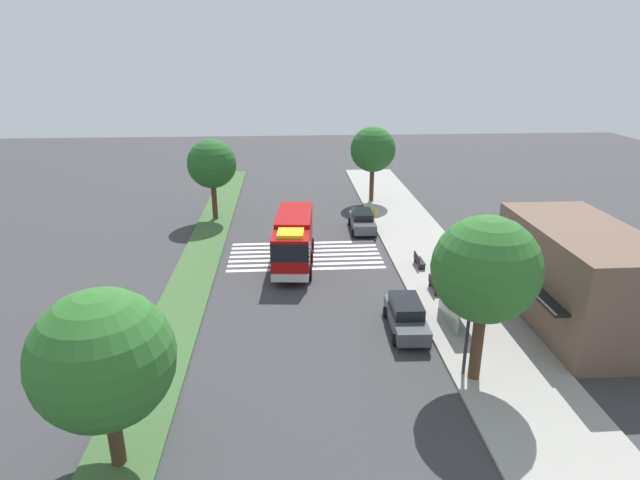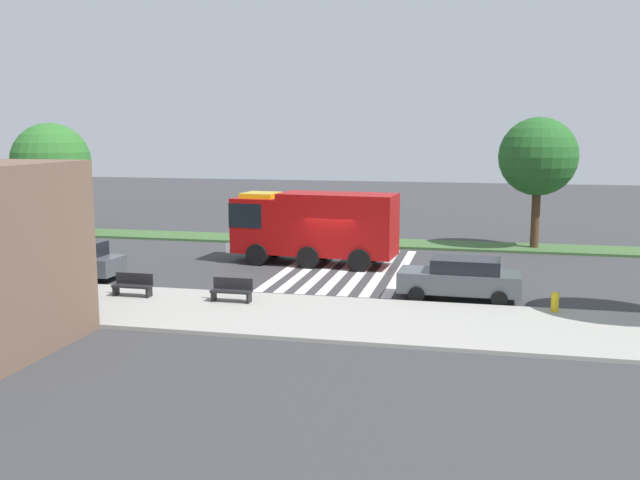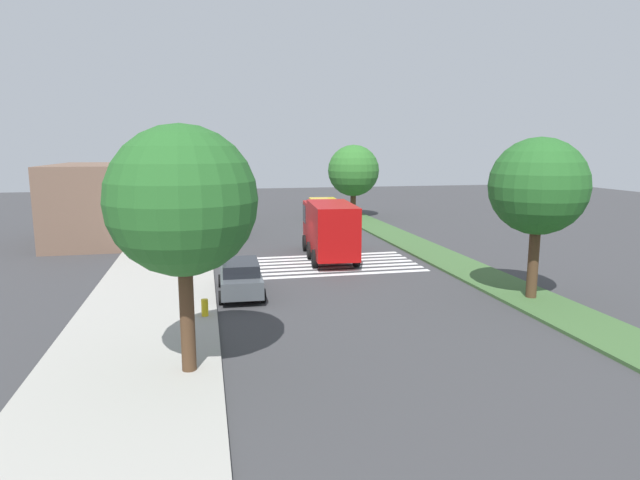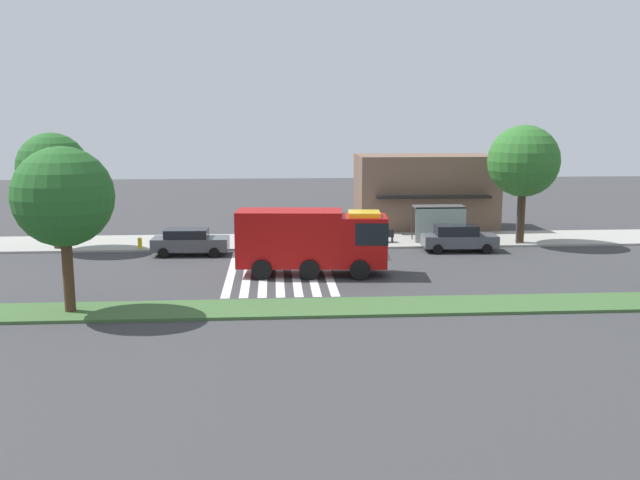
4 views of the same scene
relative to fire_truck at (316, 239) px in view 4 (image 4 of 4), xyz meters
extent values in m
plane|color=#38383A|center=(-1.28, 0.90, -2.04)|extent=(120.00, 120.00, 0.00)
cube|color=#9E9B93|center=(-1.28, 10.18, -1.97)|extent=(60.00, 5.79, 0.14)
cube|color=#3D6033|center=(-1.28, -6.98, -1.97)|extent=(60.00, 3.00, 0.14)
cube|color=silver|center=(-4.72, 0.90, -2.03)|extent=(0.45, 11.49, 0.01)
cube|color=silver|center=(-3.82, 0.90, -2.03)|extent=(0.45, 11.49, 0.01)
cube|color=silver|center=(-2.92, 0.90, -2.03)|extent=(0.45, 11.49, 0.01)
cube|color=silver|center=(-2.02, 0.90, -2.03)|extent=(0.45, 11.49, 0.01)
cube|color=silver|center=(-1.12, 0.90, -2.03)|extent=(0.45, 11.49, 0.01)
cube|color=silver|center=(-0.22, 0.90, -2.03)|extent=(0.45, 11.49, 0.01)
cube|color=silver|center=(0.68, 0.90, -2.03)|extent=(0.45, 11.49, 0.01)
cube|color=#A50C0C|center=(2.64, -0.22, -0.11)|extent=(2.65, 2.66, 2.76)
cube|color=#A50C0C|center=(-1.45, 0.12, 0.05)|extent=(5.93, 2.93, 3.06)
cube|color=black|center=(3.01, -0.25, 0.45)|extent=(1.97, 2.63, 1.22)
cube|color=silver|center=(3.97, -0.32, -1.24)|extent=(0.44, 2.48, 0.50)
cube|color=yellow|center=(2.64, -0.22, 1.40)|extent=(1.86, 1.86, 0.24)
cylinder|color=black|center=(2.49, 1.04, -1.49)|extent=(1.12, 0.39, 1.10)
cylinder|color=black|center=(2.29, -1.43, -1.49)|extent=(1.12, 0.39, 1.10)
cylinder|color=black|center=(-2.78, 1.47, -1.49)|extent=(1.12, 0.39, 1.10)
cylinder|color=black|center=(-2.98, -1.00, -1.49)|extent=(1.12, 0.39, 1.10)
cylinder|color=black|center=(-0.20, 1.26, -1.49)|extent=(1.12, 0.39, 1.10)
cylinder|color=black|center=(-0.40, -1.21, -1.49)|extent=(1.12, 0.39, 1.10)
cube|color=#474C51|center=(-7.58, 6.08, -1.31)|extent=(4.82, 2.01, 0.81)
cube|color=black|center=(-7.82, 6.09, -0.63)|extent=(2.72, 1.73, 0.55)
cylinder|color=black|center=(-5.98, 6.99, -1.72)|extent=(0.65, 0.24, 0.64)
cylinder|color=black|center=(-6.03, 5.10, -1.72)|extent=(0.65, 0.24, 0.64)
cylinder|color=black|center=(-9.13, 7.07, -1.72)|extent=(0.65, 0.24, 0.64)
cylinder|color=black|center=(-9.18, 5.18, -1.72)|extent=(0.65, 0.24, 0.64)
cube|color=#474C51|center=(9.76, 6.08, -1.33)|extent=(4.84, 1.95, 0.77)
cube|color=black|center=(9.52, 6.09, -0.62)|extent=(2.73, 1.67, 0.65)
cylinder|color=black|center=(11.37, 6.94, -1.72)|extent=(0.65, 0.24, 0.64)
cylinder|color=black|center=(11.31, 5.14, -1.72)|extent=(0.65, 0.24, 0.64)
cylinder|color=black|center=(8.21, 7.03, -1.72)|extent=(0.65, 0.24, 0.64)
cylinder|color=black|center=(8.15, 5.23, -1.72)|extent=(0.65, 0.24, 0.64)
cube|color=#4C4C51|center=(9.13, 9.31, 0.50)|extent=(3.50, 1.40, 0.12)
cube|color=#8C9E99|center=(9.13, 8.65, -0.70)|extent=(3.50, 0.08, 2.40)
cylinder|color=#333338|center=(7.43, 9.96, -0.70)|extent=(0.08, 0.08, 2.40)
cylinder|color=#333338|center=(10.83, 9.96, -0.70)|extent=(0.08, 0.08, 2.40)
cube|color=black|center=(5.13, 9.02, -1.49)|extent=(1.60, 0.50, 0.08)
cube|color=black|center=(5.13, 8.80, -1.22)|extent=(1.60, 0.06, 0.45)
cube|color=black|center=(4.41, 9.02, -1.71)|extent=(0.08, 0.45, 0.37)
cube|color=black|center=(5.85, 9.02, -1.71)|extent=(0.08, 0.45, 0.37)
cube|color=black|center=(0.96, 9.02, -1.49)|extent=(1.60, 0.50, 0.08)
cube|color=black|center=(0.96, 8.80, -1.22)|extent=(1.60, 0.06, 0.45)
cube|color=black|center=(0.24, 9.02, -1.71)|extent=(0.08, 0.45, 0.37)
cube|color=black|center=(1.68, 9.02, -1.71)|extent=(0.08, 0.45, 0.37)
cylinder|color=#2D2D30|center=(14.27, 7.88, 0.96)|extent=(0.16, 0.16, 5.72)
sphere|color=white|center=(14.27, 7.88, 4.00)|extent=(0.36, 0.36, 0.36)
cube|color=brown|center=(9.56, 15.73, 0.83)|extent=(10.65, 5.33, 5.73)
cube|color=black|center=(9.56, 12.67, 0.76)|extent=(8.52, 0.80, 0.16)
cylinder|color=#47301E|center=(-16.52, 8.28, -0.04)|extent=(0.45, 0.45, 3.72)
sphere|color=#235B23|center=(-16.52, 8.28, 3.40)|extent=(4.50, 4.50, 4.50)
cylinder|color=#47301E|center=(14.59, 8.28, 0.05)|extent=(0.55, 0.55, 3.89)
sphere|color=#2D6B28|center=(14.59, 8.28, 3.69)|extent=(4.84, 4.84, 4.84)
cylinder|color=#47301E|center=(-11.40, -6.98, -0.10)|extent=(0.48, 0.48, 3.60)
sphere|color=#235B23|center=(-11.40, -6.98, 3.23)|extent=(4.36, 4.36, 4.36)
cylinder|color=gold|center=(-11.08, 7.78, -1.55)|extent=(0.28, 0.28, 0.70)
camera|label=1|loc=(35.50, -0.44, 12.84)|focal=29.64mm
camera|label=2|loc=(-8.23, 34.05, 4.64)|focal=39.44mm
camera|label=3|loc=(-32.85, 7.64, 4.97)|focal=30.19mm
camera|label=4|loc=(-2.32, -37.34, 6.64)|focal=38.71mm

